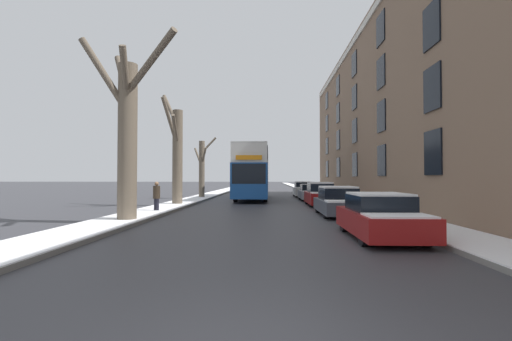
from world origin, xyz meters
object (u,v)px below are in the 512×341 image
object	(u,v)px
bare_tree_left_2	(202,168)
double_decker_bus	(253,170)
bare_tree_left_0	(127,131)
parked_car_3	(310,193)
bare_tree_left_1	(177,153)
parked_car_1	(338,202)
parked_car_2	(320,195)
parked_car_4	(304,190)
pedestrian_left_sidewalk	(157,196)
oncoming_van	(257,182)
parked_car_0	(380,217)

from	to	relation	value
bare_tree_left_2	double_decker_bus	xyz separation A→B (m)	(4.48, -0.74, -0.24)
bare_tree_left_0	parked_car_3	distance (m)	17.16
bare_tree_left_1	double_decker_bus	distance (m)	8.45
parked_car_1	parked_car_2	distance (m)	5.84
bare_tree_left_0	parked_car_1	size ratio (longest dim) A/B	1.70
bare_tree_left_2	parked_car_1	bearing A→B (deg)	-54.73
bare_tree_left_1	bare_tree_left_2	world-z (taller)	bare_tree_left_1
bare_tree_left_2	parked_car_3	xyz separation A→B (m)	(9.22, -1.91, -2.08)
double_decker_bus	parked_car_4	bearing A→B (deg)	40.84
parked_car_2	parked_car_4	size ratio (longest dim) A/B	1.03
parked_car_1	parked_car_3	distance (m)	11.12
parked_car_3	pedestrian_left_sidewalk	world-z (taller)	pedestrian_left_sidewalk
double_decker_bus	pedestrian_left_sidewalk	xyz separation A→B (m)	(-4.37, -11.65, -1.57)
bare_tree_left_0	oncoming_van	bearing A→B (deg)	83.50
parked_car_0	bare_tree_left_1	bearing A→B (deg)	129.10
parked_car_2	oncoming_van	size ratio (longest dim) A/B	0.73
parked_car_3	parked_car_4	distance (m)	5.27
parked_car_0	parked_car_2	world-z (taller)	parked_car_2
bare_tree_left_2	parked_car_0	world-z (taller)	bare_tree_left_2
bare_tree_left_2	parked_car_1	distance (m)	16.09
parked_car_3	oncoming_van	xyz separation A→B (m)	(-5.11, 20.53, 0.68)
pedestrian_left_sidewalk	parked_car_4	bearing A→B (deg)	97.14
bare_tree_left_1	double_decker_bus	world-z (taller)	bare_tree_left_1
parked_car_1	parked_car_4	world-z (taller)	parked_car_4
double_decker_bus	bare_tree_left_1	bearing A→B (deg)	-123.31
parked_car_1	pedestrian_left_sidewalk	size ratio (longest dim) A/B	2.65
oncoming_van	pedestrian_left_sidewalk	bearing A→B (deg)	-97.35
bare_tree_left_0	parked_car_2	bearing A→B (deg)	44.66
double_decker_bus	parked_car_2	distance (m)	8.20
parked_car_1	parked_car_3	size ratio (longest dim) A/B	1.08
bare_tree_left_0	parked_car_2	xyz separation A→B (m)	(9.06, 8.96, -3.01)
bare_tree_left_2	bare_tree_left_1	bearing A→B (deg)	-90.91
parked_car_0	parked_car_4	distance (m)	22.60
parked_car_3	parked_car_4	size ratio (longest dim) A/B	0.97
bare_tree_left_2	parked_car_4	size ratio (longest dim) A/B	1.32
parked_car_0	bare_tree_left_2	bearing A→B (deg)	115.60
oncoming_van	pedestrian_left_sidewalk	world-z (taller)	oncoming_van
parked_car_0	pedestrian_left_sidewalk	world-z (taller)	pedestrian_left_sidewalk
bare_tree_left_0	bare_tree_left_2	xyz separation A→B (m)	(-0.15, 16.15, -1.01)
bare_tree_left_2	parked_car_1	world-z (taller)	bare_tree_left_2
double_decker_bus	bare_tree_left_0	bearing A→B (deg)	-105.70
parked_car_0	oncoming_van	world-z (taller)	oncoming_van
bare_tree_left_0	parked_car_4	distance (m)	21.72
double_decker_bus	parked_car_0	bearing A→B (deg)	-75.65
parked_car_0	parked_car_4	bearing A→B (deg)	90.00
parked_car_1	double_decker_bus	bearing A→B (deg)	111.06
parked_car_1	bare_tree_left_0	bearing A→B (deg)	-161.03
double_decker_bus	parked_car_2	bearing A→B (deg)	-53.75
parked_car_2	bare_tree_left_1	bearing A→B (deg)	-176.60
parked_car_4	parked_car_2	bearing A→B (deg)	-90.00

